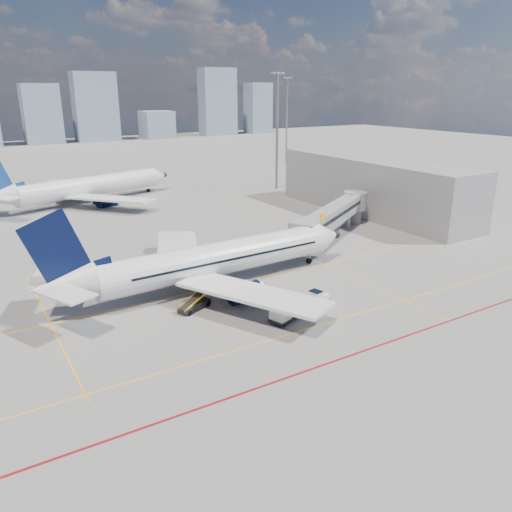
{
  "coord_description": "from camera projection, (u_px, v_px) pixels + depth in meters",
  "views": [
    {
      "loc": [
        -25.93,
        -40.26,
        21.88
      ],
      "look_at": [
        1.97,
        5.26,
        4.0
      ],
      "focal_mm": 35.0,
      "sensor_mm": 36.0,
      "label": 1
    }
  ],
  "objects": [
    {
      "name": "ground",
      "position": [
        266.0,
        309.0,
        52.34
      ],
      "size": [
        420.0,
        420.0,
        0.0
      ],
      "primitive_type": "plane",
      "color": "gray",
      "rests_on": "ground"
    },
    {
      "name": "main_aircraft",
      "position": [
        209.0,
        261.0,
        57.0
      ],
      "size": [
        39.54,
        34.44,
        11.52
      ],
      "rotation": [
        0.0,
        0.0,
        0.04
      ],
      "color": "silver",
      "rests_on": "ground"
    },
    {
      "name": "floodlight_mast_ne",
      "position": [
        277.0,
        128.0,
        111.32
      ],
      "size": [
        3.2,
        0.61,
        25.45
      ],
      "color": "gray",
      "rests_on": "ground"
    },
    {
      "name": "belt_loader",
      "position": [
        195.0,
        304.0,
        52.13
      ],
      "size": [
        5.41,
        3.24,
        2.22
      ],
      "rotation": [
        0.0,
        0.0,
        0.41
      ],
      "color": "black",
      "rests_on": "ground"
    },
    {
      "name": "apron_markings",
      "position": [
        283.0,
        324.0,
        48.89
      ],
      "size": [
        90.0,
        35.12,
        0.01
      ],
      "color": "#FFB20D",
      "rests_on": "ground"
    },
    {
      "name": "second_aircraft",
      "position": [
        84.0,
        187.0,
        99.78
      ],
      "size": [
        40.28,
        34.42,
        12.02
      ],
      "rotation": [
        0.0,
        0.0,
        0.29
      ],
      "color": "silver",
      "rests_on": "ground"
    },
    {
      "name": "floodlight_mast_far",
      "position": [
        287.0,
        118.0,
        153.0
      ],
      "size": [
        3.2,
        0.61,
        25.45
      ],
      "color": "gray",
      "rests_on": "ground"
    },
    {
      "name": "terminal_block",
      "position": [
        373.0,
        186.0,
        91.57
      ],
      "size": [
        10.0,
        42.0,
        10.0
      ],
      "color": "gray",
      "rests_on": "ground"
    },
    {
      "name": "jet_bridge",
      "position": [
        336.0,
        214.0,
        76.48
      ],
      "size": [
        23.55,
        15.78,
        6.3
      ],
      "color": "gray",
      "rests_on": "ground"
    },
    {
      "name": "ramp_worker",
      "position": [
        315.0,
        310.0,
        49.95
      ],
      "size": [
        0.66,
        0.73,
        1.67
      ],
      "primitive_type": "imported",
      "rotation": [
        0.0,
        0.0,
        1.01
      ],
      "color": "yellow",
      "rests_on": "ground"
    },
    {
      "name": "baggage_tug",
      "position": [
        318.0,
        298.0,
        53.0
      ],
      "size": [
        2.69,
        1.95,
        1.71
      ],
      "rotation": [
        0.0,
        0.0,
        0.21
      ],
      "color": "silver",
      "rests_on": "ground"
    },
    {
      "name": "cargo_dolly",
      "position": [
        287.0,
        309.0,
        49.52
      ],
      "size": [
        4.3,
        2.88,
        2.17
      ],
      "rotation": [
        0.0,
        0.0,
        0.31
      ],
      "color": "black",
      "rests_on": "ground"
    }
  ]
}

